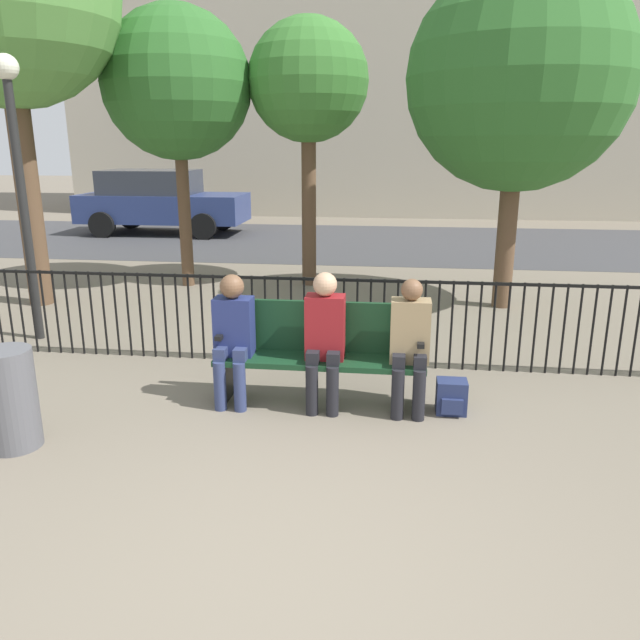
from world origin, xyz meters
The scene contains 15 objects.
ground_plane centered at (0.00, 0.00, 0.00)m, with size 80.00×80.00×0.00m, color #706656.
park_bench centered at (0.00, 2.48, 0.50)m, with size 1.88×0.45×0.92m.
seated_person_0 centered at (-0.78, 2.34, 0.67)m, with size 0.34×0.39×1.19m.
seated_person_1 centered at (0.05, 2.35, 0.69)m, with size 0.34×0.39×1.23m.
seated_person_2 centered at (0.79, 2.34, 0.66)m, with size 0.34×0.39×1.19m.
backpack centered at (1.17, 2.35, 0.15)m, with size 0.26×0.24×0.30m.
fence_railing centered at (-0.02, 3.47, 0.56)m, with size 9.01×0.03×0.95m.
tree_1 centered at (-0.79, 7.33, 3.18)m, with size 1.87×1.87×4.16m.
tree_2 centered at (-2.78, 7.03, 3.15)m, with size 2.30×2.30×4.32m.
tree_3 centered at (2.19, 6.22, 3.11)m, with size 2.98×2.98×4.62m.
lamp_post centered at (-3.64, 3.96, 2.17)m, with size 0.28×0.28×3.23m.
street_surface centered at (0.00, 12.00, 0.00)m, with size 24.00×6.00×0.01m.
parked_car_0 centered at (-5.44, 12.84, 0.84)m, with size 4.20×1.94×1.62m.
building_facade centered at (0.00, 20.00, 6.35)m, with size 20.00×6.00×12.69m.
trash_bin centered at (-2.28, 1.30, 0.40)m, with size 0.41×0.41×0.80m.
Camera 1 is at (0.64, -2.83, 2.31)m, focal length 35.00 mm.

